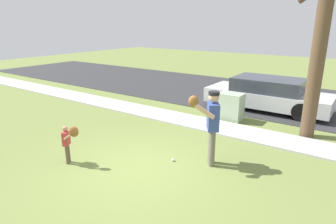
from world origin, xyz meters
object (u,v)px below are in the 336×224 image
at_px(street_tree_near, 322,31).
at_px(parked_sedan_silver, 267,94).
at_px(person_child, 69,139).
at_px(utility_cabinet, 230,107).
at_px(baseball, 173,160).
at_px(person_adult, 211,120).

xyz_separation_m(street_tree_near, parked_sedan_silver, (-1.88, 2.15, -2.41)).
height_order(person_child, utility_cabinet, person_child).
xyz_separation_m(baseball, parked_sedan_silver, (0.46, 5.83, 0.58)).
relative_size(utility_cabinet, parked_sedan_silver, 0.21).
distance_m(person_child, parked_sedan_silver, 7.73).
bearing_deg(parked_sedan_silver, street_tree_near, 131.14).
distance_m(person_adult, baseball, 1.39).
bearing_deg(street_tree_near, person_child, -129.40).
relative_size(person_adult, parked_sedan_silver, 0.39).
distance_m(utility_cabinet, parked_sedan_silver, 2.14).
xyz_separation_m(baseball, utility_cabinet, (-0.18, 3.79, 0.44)).
xyz_separation_m(utility_cabinet, parked_sedan_silver, (0.64, 2.03, 0.15)).
distance_m(person_child, baseball, 2.54).
xyz_separation_m(person_child, baseball, (1.93, 1.52, -0.61)).
distance_m(person_child, utility_cabinet, 5.60).
bearing_deg(person_child, parked_sedan_silver, 37.86).
bearing_deg(street_tree_near, parked_sedan_silver, 131.14).
xyz_separation_m(person_adult, parked_sedan_silver, (-0.34, 5.46, -0.49)).
relative_size(person_adult, baseball, 24.12).
bearing_deg(parked_sedan_silver, baseball, 85.50).
bearing_deg(person_adult, baseball, -9.61).
height_order(baseball, utility_cabinet, utility_cabinet).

